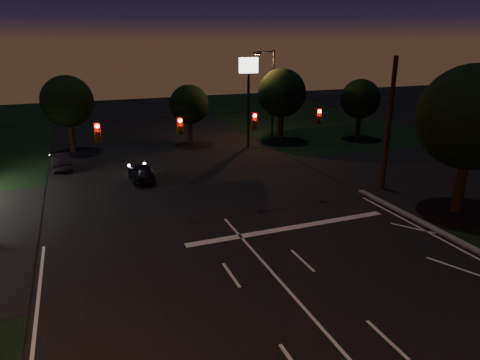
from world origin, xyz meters
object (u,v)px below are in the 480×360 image
utility_pole_right (382,189)px  tree_right_near (469,118)px  car_oncoming_b (60,161)px  car_oncoming_a (141,172)px

utility_pole_right → tree_right_near: 7.61m
car_oncoming_b → utility_pole_right: bearing=141.4°
tree_right_near → car_oncoming_a: (-16.91, 12.80, -5.02)m
utility_pole_right → tree_right_near: (1.53, -4.83, 5.68)m
utility_pole_right → car_oncoming_a: size_ratio=2.35×
car_oncoming_a → car_oncoming_b: car_oncoming_b is taller
utility_pole_right → tree_right_near: tree_right_near is taller
car_oncoming_a → utility_pole_right: bearing=151.1°
utility_pole_right → car_oncoming_a: 17.33m
tree_right_near → utility_pole_right: bearing=107.5°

